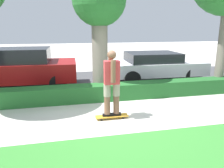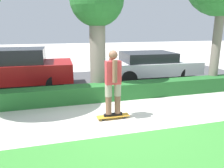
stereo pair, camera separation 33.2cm
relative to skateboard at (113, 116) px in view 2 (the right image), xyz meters
name	(u,v)px [view 2 (the right image)]	position (x,y,z in m)	size (l,w,h in m)	color
ground_plane	(121,117)	(0.24, 0.03, -0.07)	(60.00, 60.00, 0.00)	beige
street_asphalt	(93,82)	(0.24, 4.23, -0.06)	(15.99, 5.00, 0.01)	#474749
hedge_row	(107,92)	(0.24, 1.63, 0.21)	(15.99, 0.60, 0.55)	#236028
skateboard	(113,116)	(0.00, 0.00, 0.00)	(0.90, 0.24, 0.08)	gold
skater_person	(113,82)	(0.00, 0.00, 0.97)	(0.51, 0.46, 1.78)	black
tree_mid	(97,7)	(0.04, 2.12, 3.02)	(1.80, 1.80, 4.23)	#70665B
parked_car_front	(21,68)	(-2.72, 3.92, 0.77)	(3.98, 2.10, 1.62)	maroon
parked_car_middle	(149,65)	(2.85, 3.89, 0.66)	(4.46, 2.14, 1.32)	silver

